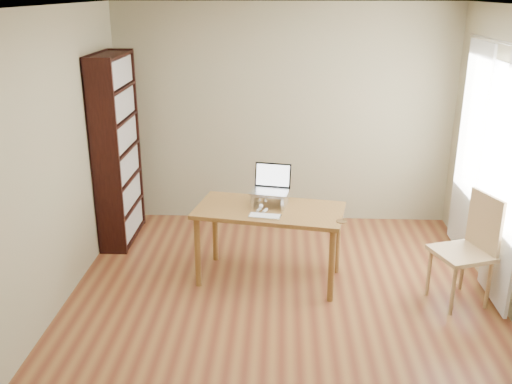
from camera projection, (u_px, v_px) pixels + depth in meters
The scene contains 10 objects.
room at pixel (288, 173), 4.66m from camera, with size 4.04×4.54×2.64m.
bookshelf at pixel (117, 150), 6.27m from camera, with size 0.30×0.90×2.10m.
curtains at pixel (488, 164), 5.36m from camera, with size 0.03×1.90×2.25m.
desk at pixel (269, 218), 5.47m from camera, with size 1.50×0.94×0.75m.
laptop_stand at pixel (270, 197), 5.48m from camera, with size 0.32×0.25×0.13m.
laptop at pixel (270, 184), 5.50m from camera, with size 0.39×0.35×0.25m.
keyboard at pixel (265, 216), 5.23m from camera, with size 0.31×0.17×0.02m.
coaster at pixel (341, 221), 5.13m from camera, with size 0.10×0.10×0.01m, color brown.
cat at pixel (268, 199), 5.52m from camera, with size 0.23×0.47×0.14m.
chair at pixel (472, 246), 5.08m from camera, with size 0.58×0.58×1.03m.
Camera 1 is at (-0.03, -4.43, 2.73)m, focal length 40.00 mm.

